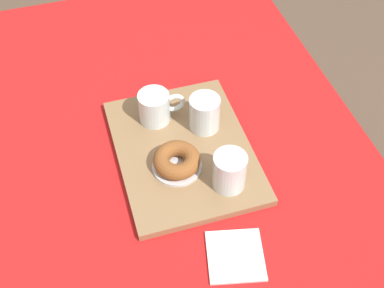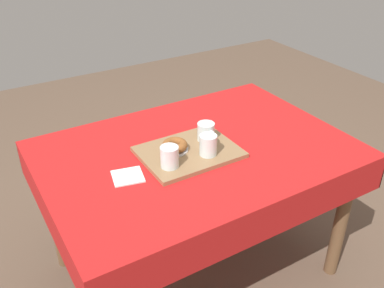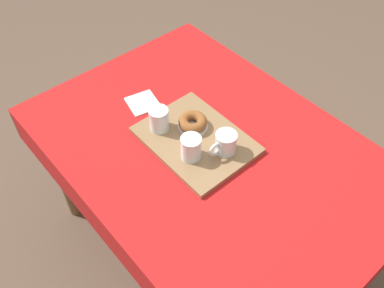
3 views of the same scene
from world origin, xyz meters
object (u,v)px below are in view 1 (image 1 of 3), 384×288
serving_tray (184,151)px  paper_napkin (235,256)px  water_glass_near (229,173)px  donut_plate_left (177,166)px  tea_mug_left (155,108)px  dining_table (170,164)px  water_glass_far (205,115)px  sugar_donut_left (177,160)px

serving_tray → paper_napkin: 0.30m
water_glass_near → donut_plate_left: size_ratio=0.78×
paper_napkin → tea_mug_left: bearing=-171.1°
tea_mug_left → donut_plate_left: 0.17m
dining_table → water_glass_far: 0.18m
serving_tray → water_glass_far: 0.10m
water_glass_near → paper_napkin: size_ratio=0.75×
serving_tray → paper_napkin: size_ratio=3.43×
dining_table → water_glass_near: (0.18, 0.09, 0.16)m
serving_tray → sugar_donut_left: sugar_donut_left is taller
water_glass_far → tea_mug_left: bearing=-119.8°
tea_mug_left → water_glass_near: water_glass_near is taller
dining_table → donut_plate_left: size_ratio=11.75×
tea_mug_left → water_glass_far: water_glass_far is taller
dining_table → water_glass_far: (0.00, 0.09, 0.16)m
dining_table → paper_napkin: bearing=7.6°
dining_table → sugar_donut_left: sugar_donut_left is taller
sugar_donut_left → donut_plate_left: bearing=-90.0°
donut_plate_left → serving_tray: bearing=149.5°
dining_table → water_glass_near: bearing=26.1°
donut_plate_left → paper_napkin: bearing=12.7°
dining_table → paper_napkin: size_ratio=11.29×
tea_mug_left → donut_plate_left: size_ratio=1.02×
tea_mug_left → donut_plate_left: bearing=3.0°
water_glass_far → water_glass_near: bearing=-0.4°
dining_table → serving_tray: (0.05, 0.02, 0.11)m
paper_napkin → dining_table: bearing=-172.4°
serving_tray → donut_plate_left: bearing=-30.5°
water_glass_far → paper_napkin: (0.35, -0.04, -0.06)m
serving_tray → sugar_donut_left: bearing=-30.5°
sugar_donut_left → paper_napkin: bearing=12.7°
donut_plate_left → sugar_donut_left: size_ratio=1.06×
donut_plate_left → paper_napkin: 0.25m
water_glass_near → water_glass_far: bearing=179.6°
water_glass_near → paper_napkin: (0.17, -0.04, -0.06)m
water_glass_far → sugar_donut_left: size_ratio=0.83×
serving_tray → tea_mug_left: tea_mug_left is taller
dining_table → donut_plate_left: 0.16m
serving_tray → water_glass_far: water_glass_far is taller
water_glass_near → paper_napkin: 0.18m
dining_table → water_glass_near: size_ratio=15.02×
serving_tray → tea_mug_left: bearing=-160.9°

